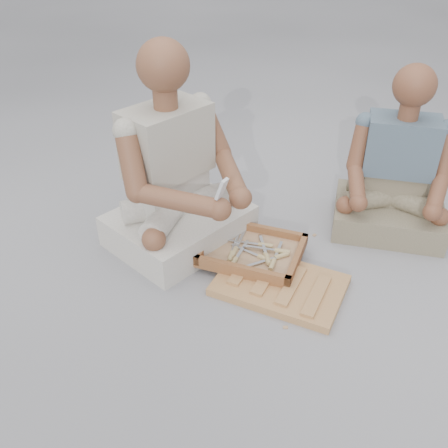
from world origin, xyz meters
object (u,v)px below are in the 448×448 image
Objects in this scene: tool_tray at (252,252)px; companion at (395,179)px; carved_panel at (280,285)px; craftsman at (176,181)px.

tool_tray is 0.62× the size of companion.
companion is (0.23, 0.74, 0.26)m from carved_panel.
craftsman reaches higher than tool_tray.
carved_panel is 0.23m from tool_tray.
craftsman is at bearing 174.32° from carved_panel.
tool_tray is 0.80m from companion.
craftsman reaches higher than carved_panel.
companion is (0.83, 0.68, -0.05)m from craftsman.
craftsman is at bearing 20.06° from companion.
craftsman is at bearing -174.21° from tool_tray.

